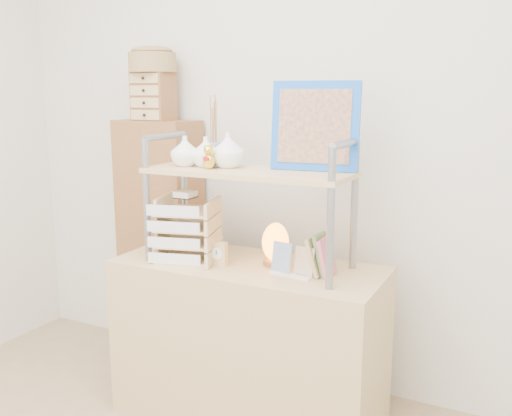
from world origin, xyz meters
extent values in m
cube|color=silver|center=(0.00, 1.70, 1.30)|extent=(3.40, 0.02, 2.60)
cube|color=tan|center=(0.00, 1.20, 0.38)|extent=(1.20, 0.50, 0.75)
cube|color=brown|center=(-0.75, 1.57, 0.68)|extent=(0.47, 0.27, 1.35)
cylinder|color=gray|center=(-0.43, 1.05, 1.02)|extent=(0.03, 0.03, 0.55)
cylinder|color=gray|center=(-0.43, 1.35, 1.02)|extent=(0.03, 0.03, 0.55)
cylinder|color=gray|center=(-0.43, 1.20, 1.30)|extent=(0.03, 0.30, 0.03)
cylinder|color=gray|center=(0.43, 1.05, 1.02)|extent=(0.03, 0.03, 0.55)
cylinder|color=gray|center=(0.43, 1.35, 1.02)|extent=(0.03, 0.03, 0.55)
cylinder|color=gray|center=(0.43, 1.20, 1.30)|extent=(0.03, 0.30, 0.03)
cube|color=tan|center=(0.00, 1.20, 1.16)|extent=(0.90, 0.34, 0.02)
imported|color=white|center=(-0.31, 1.18, 1.24)|extent=(0.13, 0.13, 0.14)
imported|color=white|center=(-0.21, 1.20, 1.24)|extent=(0.13, 0.13, 0.13)
imported|color=white|center=(-0.11, 1.22, 1.25)|extent=(0.15, 0.15, 0.15)
cylinder|color=#2845B1|center=(-0.23, 1.32, 1.22)|extent=(0.07, 0.07, 0.10)
cube|color=blue|center=(0.26, 1.30, 1.36)|extent=(0.38, 0.10, 0.37)
cube|color=brown|center=(0.26, 1.29, 1.36)|extent=(0.31, 0.08, 0.30)
cube|color=#CE5A78|center=(0.37, 1.20, 0.83)|extent=(0.05, 0.12, 0.17)
cube|color=#64964B|center=(0.34, 1.22, 0.83)|extent=(0.06, 0.12, 0.17)
cube|color=tan|center=(0.32, 1.20, 0.83)|extent=(0.07, 0.13, 0.17)
cube|color=#E0C486|center=(-0.28, 1.15, 0.76)|extent=(0.31, 0.30, 0.01)
cube|color=white|center=(-0.28, 1.03, 0.78)|extent=(0.23, 0.07, 0.05)
cube|color=#E0C486|center=(-0.28, 1.15, 0.83)|extent=(0.31, 0.30, 0.01)
cube|color=white|center=(-0.28, 1.03, 0.85)|extent=(0.23, 0.07, 0.05)
cube|color=#E0C486|center=(-0.28, 1.15, 0.90)|extent=(0.31, 0.30, 0.01)
cube|color=white|center=(-0.28, 1.03, 0.92)|extent=(0.23, 0.07, 0.05)
cube|color=#E0C486|center=(-0.28, 1.15, 0.97)|extent=(0.31, 0.30, 0.01)
cube|color=white|center=(-0.28, 1.03, 1.00)|extent=(0.23, 0.07, 0.05)
cube|color=beige|center=(-0.28, 1.13, 1.05)|extent=(0.08, 0.08, 0.03)
cylinder|color=brown|center=(0.11, 1.24, 0.76)|extent=(0.11, 0.11, 0.02)
ellipsoid|color=orange|center=(0.11, 1.24, 0.86)|extent=(0.12, 0.12, 0.17)
cube|color=tan|center=(-0.11, 1.13, 0.80)|extent=(0.08, 0.03, 0.11)
cylinder|color=white|center=(-0.11, 1.11, 0.81)|extent=(0.05, 0.01, 0.05)
cube|color=white|center=(0.23, 1.14, 0.75)|extent=(0.19, 0.08, 0.01)
cube|color=navy|center=(0.19, 1.14, 0.82)|extent=(0.09, 0.04, 0.12)
cube|color=tan|center=(0.29, 1.15, 0.82)|extent=(0.09, 0.04, 0.11)
cube|color=brown|center=(-0.75, 1.55, 1.48)|extent=(0.20, 0.15, 0.25)
cube|color=tan|center=(-0.75, 1.47, 1.38)|extent=(0.18, 0.01, 0.05)
cube|color=tan|center=(-0.75, 1.47, 1.44)|extent=(0.18, 0.01, 0.05)
cube|color=tan|center=(-0.75, 1.47, 1.51)|extent=(0.18, 0.01, 0.05)
cube|color=tan|center=(-0.75, 1.47, 1.57)|extent=(0.18, 0.01, 0.05)
cylinder|color=olive|center=(-0.75, 1.55, 1.65)|extent=(0.25, 0.25, 0.10)
camera|label=1|loc=(1.12, -0.95, 1.50)|focal=40.00mm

